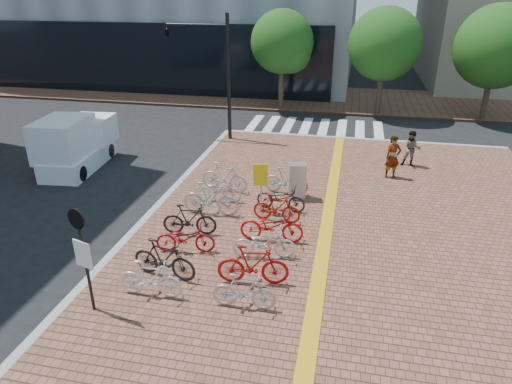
% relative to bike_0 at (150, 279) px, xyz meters
% --- Properties ---
extents(ground, '(120.00, 120.00, 0.00)m').
position_rel_bike_0_xyz_m(ground, '(2.04, 2.35, -0.65)').
color(ground, black).
rests_on(ground, ground).
extents(kerb_west, '(0.25, 34.00, 0.15)m').
position_rel_bike_0_xyz_m(kerb_west, '(-1.96, -2.65, -0.57)').
color(kerb_west, gray).
rests_on(kerb_west, ground).
extents(kerb_north, '(14.00, 0.25, 0.15)m').
position_rel_bike_0_xyz_m(kerb_north, '(5.04, 14.35, -0.57)').
color(kerb_north, gray).
rests_on(kerb_north, ground).
extents(far_sidewalk, '(70.00, 8.00, 0.15)m').
position_rel_bike_0_xyz_m(far_sidewalk, '(2.04, 23.35, -0.57)').
color(far_sidewalk, brown).
rests_on(far_sidewalk, ground).
extents(crosswalk, '(7.50, 4.00, 0.01)m').
position_rel_bike_0_xyz_m(crosswalk, '(2.54, 16.35, -0.64)').
color(crosswalk, silver).
rests_on(crosswalk, ground).
extents(street_trees, '(16.20, 4.60, 6.35)m').
position_rel_bike_0_xyz_m(street_trees, '(7.08, 19.80, 3.45)').
color(street_trees, '#38281E').
rests_on(street_trees, far_sidewalk).
extents(bike_0, '(1.67, 0.52, 1.00)m').
position_rel_bike_0_xyz_m(bike_0, '(0.00, 0.00, 0.00)').
color(bike_0, white).
rests_on(bike_0, sidewalk).
extents(bike_1, '(1.89, 0.78, 1.10)m').
position_rel_bike_0_xyz_m(bike_1, '(0.03, 0.83, 0.05)').
color(bike_1, black).
rests_on(bike_1, sidewalk).
extents(bike_2, '(1.79, 0.91, 0.90)m').
position_rel_bike_0_xyz_m(bike_2, '(0.13, 2.15, -0.05)').
color(bike_2, '#A90C14').
rests_on(bike_2, sidewalk).
extents(bike_3, '(1.73, 0.72, 1.01)m').
position_rel_bike_0_xyz_m(bike_3, '(-0.10, 3.17, 0.01)').
color(bike_3, black).
rests_on(bike_3, sidewalk).
extents(bike_4, '(1.96, 0.58, 1.17)m').
position_rel_bike_0_xyz_m(bike_4, '(0.13, 4.60, 0.09)').
color(bike_4, '#BABAC0').
rests_on(bike_4, sidewalk).
extents(bike_5, '(1.72, 0.71, 0.88)m').
position_rel_bike_0_xyz_m(bike_5, '(0.09, 5.66, -0.06)').
color(bike_5, silver).
rests_on(bike_5, sidewalk).
extents(bike_6, '(1.92, 0.82, 1.12)m').
position_rel_bike_0_xyz_m(bike_6, '(0.05, 6.60, 0.06)').
color(bike_6, silver).
rests_on(bike_6, sidewalk).
extents(bike_7, '(1.57, 0.50, 0.93)m').
position_rel_bike_0_xyz_m(bike_7, '(2.38, 0.02, -0.03)').
color(bike_7, '#AEAEB3').
rests_on(bike_7, sidewalk).
extents(bike_8, '(1.91, 0.78, 1.12)m').
position_rel_bike_0_xyz_m(bike_8, '(2.37, 1.04, 0.06)').
color(bike_8, '#AF0E0C').
rests_on(bike_8, sidewalk).
extents(bike_9, '(1.86, 0.94, 0.93)m').
position_rel_bike_0_xyz_m(bike_9, '(2.42, 2.33, -0.03)').
color(bike_9, silver).
rests_on(bike_9, sidewalk).
extents(bike_10, '(1.96, 0.79, 1.01)m').
position_rel_bike_0_xyz_m(bike_10, '(2.46, 3.30, 0.01)').
color(bike_10, red).
rests_on(bike_10, sidewalk).
extents(bike_11, '(1.63, 0.61, 0.96)m').
position_rel_bike_0_xyz_m(bike_11, '(2.39, 4.58, -0.02)').
color(bike_11, '#A5180B').
rests_on(bike_11, sidewalk).
extents(bike_12, '(1.79, 0.82, 0.91)m').
position_rel_bike_0_xyz_m(bike_12, '(2.39, 5.44, -0.04)').
color(bike_12, black).
rests_on(bike_12, sidewalk).
extents(bike_13, '(1.70, 0.58, 1.01)m').
position_rel_bike_0_xyz_m(bike_13, '(2.36, 6.90, 0.01)').
color(bike_13, '#B8B7BC').
rests_on(bike_13, sidewalk).
extents(pedestrian_a, '(0.74, 0.62, 1.73)m').
position_rel_bike_0_xyz_m(pedestrian_a, '(6.28, 9.30, 0.37)').
color(pedestrian_a, gray).
rests_on(pedestrian_a, sidewalk).
extents(pedestrian_b, '(0.84, 0.69, 1.56)m').
position_rel_bike_0_xyz_m(pedestrian_b, '(7.14, 10.78, 0.28)').
color(pedestrian_b, '#535B69').
rests_on(pedestrian_b, sidewalk).
extents(utility_box, '(0.69, 0.56, 1.33)m').
position_rel_bike_0_xyz_m(utility_box, '(2.80, 6.54, 0.16)').
color(utility_box, '#A5A6AA').
rests_on(utility_box, sidewalk).
extents(yellow_sign, '(0.47, 0.18, 1.76)m').
position_rel_bike_0_xyz_m(yellow_sign, '(1.74, 5.14, 0.72)').
color(yellow_sign, '#B7B7BC').
rests_on(yellow_sign, sidewalk).
extents(notice_sign, '(0.49, 0.19, 2.71)m').
position_rel_bike_0_xyz_m(notice_sign, '(-1.14, -0.82, 1.21)').
color(notice_sign, black).
rests_on(notice_sign, sidewalk).
extents(traffic_light_pole, '(3.22, 1.24, 6.00)m').
position_rel_bike_0_xyz_m(traffic_light_pole, '(-2.84, 13.00, 3.64)').
color(traffic_light_pole, black).
rests_on(traffic_light_pole, sidewalk).
extents(box_truck, '(2.14, 4.19, 2.33)m').
position_rel_bike_0_xyz_m(box_truck, '(-6.89, 7.93, 0.45)').
color(box_truck, white).
rests_on(box_truck, ground).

